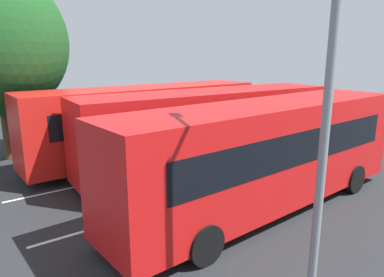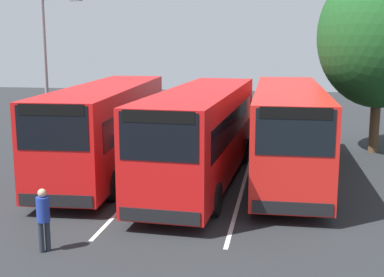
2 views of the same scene
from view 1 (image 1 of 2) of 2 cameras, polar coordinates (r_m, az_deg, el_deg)
ground_plane at (r=14.23m, az=0.98°, el=-6.18°), size 67.39×67.39×0.00m
bus_far_left at (r=11.12m, az=12.15°, el=-2.16°), size 11.05×2.84×3.38m
bus_center_left at (r=14.34m, az=2.98°, el=1.67°), size 11.11×3.13×3.38m
bus_center_right at (r=16.16m, az=-7.31°, el=2.93°), size 10.98×2.56×3.38m
pedestrian at (r=18.05m, az=26.14°, el=-0.24°), size 0.45×0.45×1.60m
street_lamp at (r=6.51m, az=19.90°, el=5.67°), size 1.00×2.17×6.92m
lane_stripe_outer_left at (r=12.99m, az=5.76°, el=-8.22°), size 13.56×0.38×0.01m
lane_stripe_inner_left at (r=15.57m, az=-2.97°, el=-4.42°), size 13.56×0.38×0.01m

